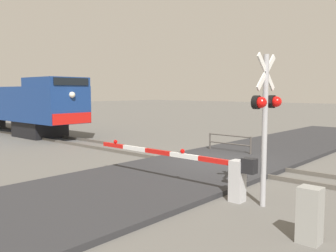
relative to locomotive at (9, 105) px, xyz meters
The scene contains 9 objects.
ground_plane 18.34m from the locomotive, 90.00° to the right, with size 160.00×160.00×0.00m, color #605E59.
rail_track_left 18.34m from the locomotive, 92.25° to the right, with size 0.08×80.00×0.15m, color #59544C.
rail_track_right 18.34m from the locomotive, 87.75° to the right, with size 0.08×80.00×0.15m, color #59544C.
road_surface 18.33m from the locomotive, 90.00° to the right, with size 36.00×5.29×0.15m, color #2D2D30.
locomotive is the anchor object (origin of this frame).
crossing_signal 22.43m from the locomotive, 99.18° to the right, with size 1.18×0.33×3.95m.
crossing_gate 20.92m from the locomotive, 100.16° to the right, with size 0.36×6.23×1.25m.
utility_cabinet 24.47m from the locomotive, 102.04° to the right, with size 0.38×0.43×1.13m, color #999993.
guard_railing 17.55m from the locomotive, 81.83° to the right, with size 0.08×2.32×0.95m.
Camera 1 is at (-12.12, -8.16, 2.99)m, focal length 38.68 mm.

